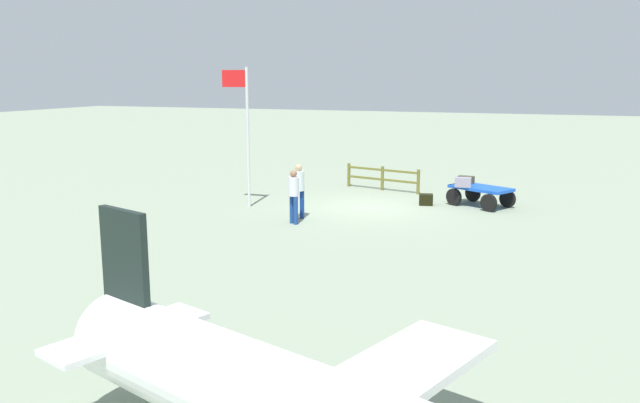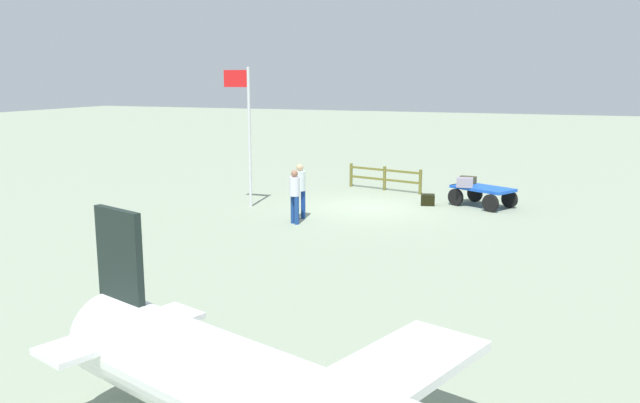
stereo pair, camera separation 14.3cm
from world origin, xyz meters
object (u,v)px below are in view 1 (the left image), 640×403
object	(u,v)px
suitcase_navy	(426,200)
luggage_cart	(480,192)
suitcase_grey	(463,182)
suitcase_dark	(466,180)
flagpole	(245,124)
worker_lead	(299,187)
worker_trailing	(294,193)

from	to	relation	value
suitcase_navy	luggage_cart	bearing A→B (deg)	-165.96
suitcase_grey	suitcase_dark	xyz separation A→B (m)	(0.01, -0.84, -0.03)
suitcase_grey	flagpole	size ratio (longest dim) A/B	0.12
suitcase_dark	suitcase_navy	distance (m)	1.69
luggage_cart	worker_lead	xyz separation A→B (m)	(5.10, 4.04, 0.53)
flagpole	suitcase_dark	bearing A→B (deg)	-153.84
worker_trailing	luggage_cart	bearing A→B (deg)	-136.04
worker_trailing	flagpole	size ratio (longest dim) A/B	0.35
suitcase_dark	worker_trailing	distance (m)	6.90
suitcase_grey	suitcase_navy	bearing A→B (deg)	7.68
suitcase_dark	suitcase_navy	bearing A→B (deg)	39.63
luggage_cart	suitcase_navy	size ratio (longest dim) A/B	4.32
worker_lead	flagpole	world-z (taller)	flagpole
suitcase_navy	flagpole	bearing A→B (deg)	22.81
suitcase_grey	flagpole	bearing A→B (deg)	20.33
worker_lead	suitcase_dark	bearing A→B (deg)	-134.53
suitcase_navy	flagpole	xyz separation A→B (m)	(5.76, 2.42, 2.64)
luggage_cart	worker_lead	bearing A→B (deg)	38.41
worker_lead	flagpole	size ratio (longest dim) A/B	0.37
suitcase_grey	flagpole	distance (m)	7.71
suitcase_dark	suitcase_navy	size ratio (longest dim) A/B	1.05
luggage_cart	suitcase_dark	world-z (taller)	suitcase_dark
suitcase_dark	worker_lead	bearing A→B (deg)	45.47
suitcase_grey	worker_trailing	size ratio (longest dim) A/B	0.35
suitcase_grey	worker_lead	xyz separation A→B (m)	(4.53, 3.76, 0.17)
luggage_cart	worker_trailing	distance (m)	6.90
suitcase_dark	worker_lead	size ratio (longest dim) A/B	0.33
luggage_cart	suitcase_grey	world-z (taller)	suitcase_grey
luggage_cart	suitcase_navy	distance (m)	1.86
worker_trailing	flagpole	xyz separation A→B (m)	(2.59, -1.91, 1.89)
luggage_cart	suitcase_grey	distance (m)	0.72
worker_lead	worker_trailing	size ratio (longest dim) A/B	1.05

